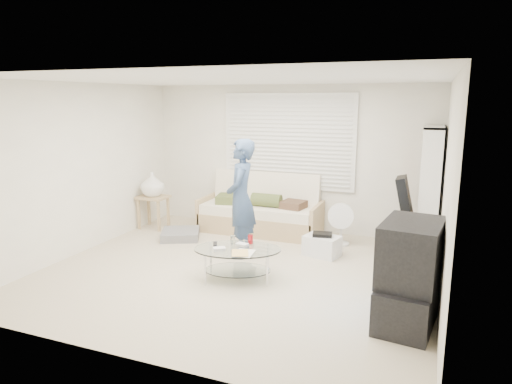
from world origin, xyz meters
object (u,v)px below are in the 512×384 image
at_px(futon_sofa, 261,213).
at_px(tv_unit, 409,274).
at_px(bookshelf, 430,191).
at_px(coffee_table, 237,254).

distance_m(futon_sofa, tv_unit, 3.59).
bearing_deg(futon_sofa, bookshelf, -1.60).
xyz_separation_m(futon_sofa, bookshelf, (2.69, -0.08, 0.61)).
bearing_deg(coffee_table, futon_sofa, 102.94).
height_order(bookshelf, tv_unit, bookshelf).
bearing_deg(futon_sofa, coffee_table, -77.06).
distance_m(bookshelf, tv_unit, 2.47).
bearing_deg(bookshelf, tv_unit, -92.95).
height_order(bookshelf, coffee_table, bookshelf).
xyz_separation_m(futon_sofa, coffee_table, (0.48, -2.10, -0.00)).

